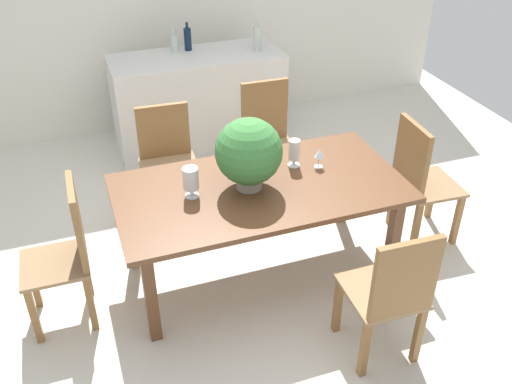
{
  "coord_description": "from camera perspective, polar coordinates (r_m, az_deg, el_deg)",
  "views": [
    {
      "loc": [
        -1.14,
        -3.27,
        2.86
      ],
      "look_at": [
        -0.03,
        -0.17,
        0.71
      ],
      "focal_mm": 40.13,
      "sensor_mm": 36.0,
      "label": 1
    }
  ],
  "objects": [
    {
      "name": "back_wall",
      "position": [
        6.18,
        -8.9,
        18.14
      ],
      "size": [
        6.4,
        0.1,
        2.6
      ],
      "primitive_type": "cube",
      "color": "silver",
      "rests_on": "ground"
    },
    {
      "name": "flower_centerpiece",
      "position": [
        3.76,
        -0.73,
        3.95
      ],
      "size": [
        0.45,
        0.45,
        0.5
      ],
      "color": "gray",
      "rests_on": "dining_table"
    },
    {
      "name": "dining_table",
      "position": [
        3.95,
        0.4,
        -0.42
      ],
      "size": [
        1.98,
        1.02,
        0.76
      ],
      "color": "brown",
      "rests_on": "ground"
    },
    {
      "name": "ground_plane",
      "position": [
        4.49,
        -0.41,
        -6.43
      ],
      "size": [
        7.04,
        7.04,
        0.0
      ],
      "primitive_type": "plane",
      "color": "silver"
    },
    {
      "name": "chair_far_left",
      "position": [
        4.78,
        -8.83,
        3.58
      ],
      "size": [
        0.49,
        0.48,
        0.94
      ],
      "rotation": [
        0.0,
        0.0,
        -0.05
      ],
      "color": "brown",
      "rests_on": "ground"
    },
    {
      "name": "crystal_vase_left",
      "position": [
        4.09,
        3.83,
        4.08
      ],
      "size": [
        0.09,
        0.09,
        0.21
      ],
      "color": "silver",
      "rests_on": "dining_table"
    },
    {
      "name": "wine_bottle_clear",
      "position": [
        5.72,
        -8.13,
        14.5
      ],
      "size": [
        0.08,
        0.08,
        0.22
      ],
      "color": "#B2BFB7",
      "rests_on": "kitchen_counter"
    },
    {
      "name": "chair_far_right",
      "position": [
        4.98,
        1.18,
        5.71
      ],
      "size": [
        0.46,
        0.44,
        1.03
      ],
      "rotation": [
        0.0,
        0.0,
        -0.02
      ],
      "color": "brown",
      "rests_on": "ground"
    },
    {
      "name": "chair_head_end",
      "position": [
        3.86,
        -18.27,
        -5.44
      ],
      "size": [
        0.43,
        0.43,
        1.02
      ],
      "rotation": [
        0.0,
        0.0,
        -1.59
      ],
      "color": "brown",
      "rests_on": "ground"
    },
    {
      "name": "wine_glass",
      "position": [
        4.1,
        6.32,
        3.77
      ],
      "size": [
        0.07,
        0.07,
        0.15
      ],
      "color": "silver",
      "rests_on": "dining_table"
    },
    {
      "name": "crystal_vase_center_near",
      "position": [
        3.75,
        -6.52,
        1.24
      ],
      "size": [
        0.11,
        0.11,
        0.22
      ],
      "color": "silver",
      "rests_on": "dining_table"
    },
    {
      "name": "wine_bottle_green",
      "position": [
        5.68,
        0.12,
        15.07
      ],
      "size": [
        0.07,
        0.07,
        0.31
      ],
      "color": "#B2BFB7",
      "rests_on": "kitchen_counter"
    },
    {
      "name": "chair_near_right",
      "position": [
        3.48,
        13.36,
        -9.65
      ],
      "size": [
        0.45,
        0.47,
        1.0
      ],
      "rotation": [
        0.0,
        0.0,
        3.11
      ],
      "color": "brown",
      "rests_on": "ground"
    },
    {
      "name": "wine_bottle_dark",
      "position": [
        5.75,
        -6.83,
        14.93
      ],
      "size": [
        0.07,
        0.07,
        0.27
      ],
      "color": "#0F1E38",
      "rests_on": "kitchen_counter"
    },
    {
      "name": "kitchen_counter",
      "position": [
        5.82,
        -5.72,
        8.88
      ],
      "size": [
        1.66,
        0.64,
        0.97
      ],
      "primitive_type": "cube",
      "color": "silver",
      "rests_on": "ground"
    },
    {
      "name": "chair_foot_end",
      "position": [
        4.57,
        15.96,
        1.52
      ],
      "size": [
        0.46,
        0.48,
        1.02
      ],
      "rotation": [
        0.0,
        0.0,
        1.51
      ],
      "color": "brown",
      "rests_on": "ground"
    }
  ]
}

